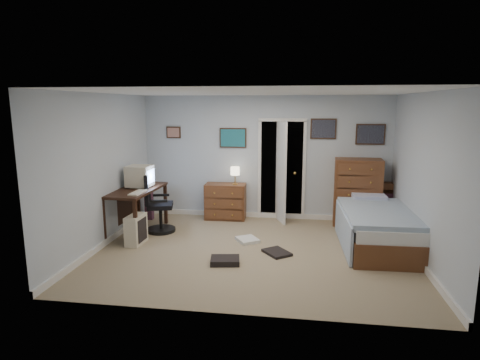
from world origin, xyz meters
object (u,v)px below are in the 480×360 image
object	(u,v)px
computer_desk	(131,199)
office_chair	(157,210)
low_dresser	(225,201)
bed	(376,227)
tall_dresser	(357,192)

from	to	relation	value
computer_desk	office_chair	bearing A→B (deg)	19.66
office_chair	low_dresser	world-z (taller)	office_chair
low_dresser	bed	bearing A→B (deg)	-25.70
computer_desk	bed	world-z (taller)	computer_desk
computer_desk	bed	distance (m)	4.29
tall_dresser	bed	world-z (taller)	tall_dresser
bed	computer_desk	bearing A→B (deg)	177.42
office_chair	tall_dresser	distance (m)	3.84
computer_desk	office_chair	distance (m)	0.50
bed	tall_dresser	bearing A→B (deg)	95.85
low_dresser	tall_dresser	bearing A→B (deg)	-2.07
computer_desk	bed	size ratio (longest dim) A/B	0.68
bed	low_dresser	bearing A→B (deg)	154.34
office_chair	bed	bearing A→B (deg)	-17.75
tall_dresser	bed	size ratio (longest dim) A/B	0.60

